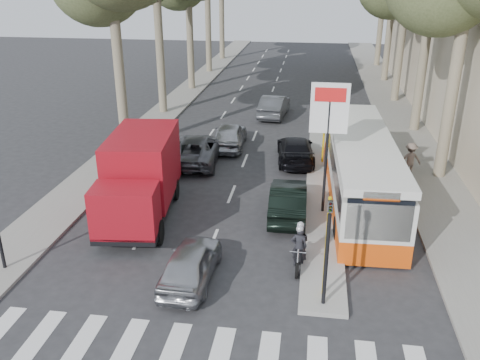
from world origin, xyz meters
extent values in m
plane|color=#28282B|center=(0.00, 0.00, 0.00)|extent=(120.00, 120.00, 0.00)
cube|color=gray|center=(8.60, 25.00, 0.06)|extent=(3.20, 70.00, 0.12)
cube|color=gray|center=(-8.00, 28.00, 0.06)|extent=(2.40, 64.00, 0.12)
cube|color=gray|center=(3.25, 11.00, 0.08)|extent=(1.50, 26.00, 0.16)
cylinder|color=yellow|center=(3.25, -1.00, 1.75)|extent=(0.10, 0.10, 3.50)
cylinder|color=yellow|center=(3.25, 5.00, 1.75)|extent=(0.10, 0.10, 3.50)
cylinder|color=yellow|center=(3.25, 11.00, 1.75)|extent=(0.10, 0.10, 3.50)
cylinder|color=black|center=(3.25, 5.00, 2.60)|extent=(0.12, 0.12, 5.20)
cube|color=white|center=(3.25, 5.00, 4.60)|extent=(1.50, 0.10, 2.00)
cube|color=red|center=(3.25, 4.94, 5.15)|extent=(1.20, 0.02, 0.55)
cylinder|color=black|center=(3.25, -1.50, 1.60)|extent=(0.12, 0.12, 3.20)
imported|color=black|center=(3.25, -1.50, 3.10)|extent=(0.16, 0.41, 1.00)
cylinder|color=#6B604C|center=(-8.00, 12.00, 4.20)|extent=(0.56, 0.56, 8.40)
cylinder|color=#6B604C|center=(-8.10, 20.00, 4.48)|extent=(0.56, 0.56, 8.96)
cylinder|color=#6B604C|center=(-7.90, 28.00, 4.06)|extent=(0.56, 0.56, 8.12)
cylinder|color=#6B604C|center=(-8.00, 36.00, 4.76)|extent=(0.56, 0.56, 9.52)
cylinder|color=#6B604C|center=(-8.10, 44.00, 4.34)|extent=(0.56, 0.56, 8.68)
cylinder|color=#6B604C|center=(9.00, 10.00, 4.20)|extent=(0.56, 0.56, 8.40)
cylinder|color=#6B604C|center=(9.10, 18.00, 4.62)|extent=(0.56, 0.56, 9.24)
cylinder|color=#6B604C|center=(8.90, 26.00, 3.92)|extent=(0.56, 0.56, 7.84)
cylinder|color=#6B604C|center=(9.00, 34.00, 4.48)|extent=(0.56, 0.56, 8.96)
cylinder|color=#6B604C|center=(9.10, 42.00, 4.20)|extent=(0.56, 0.56, 8.40)
imported|color=#9FA1A7|center=(-1.10, -0.65, 0.65)|extent=(1.63, 3.87, 1.31)
imported|color=black|center=(1.80, 4.70, 0.71)|extent=(1.60, 4.32, 1.41)
imported|color=#515359|center=(-3.44, 10.46, 0.73)|extent=(2.71, 5.35, 1.45)
imported|color=black|center=(1.80, 11.26, 0.67)|extent=(2.31, 4.79, 1.35)
imported|color=#989A9F|center=(-2.09, 13.07, 0.74)|extent=(1.93, 4.41, 1.48)
imported|color=#4B4D52|center=(-0.10, 20.19, 0.76)|extent=(1.99, 4.71, 1.51)
imported|color=black|center=(-4.61, 9.78, 0.67)|extent=(2.32, 4.76, 1.33)
cube|color=black|center=(-4.20, 3.56, 0.59)|extent=(3.05, 6.61, 0.27)
cylinder|color=black|center=(-5.02, 1.32, 0.48)|extent=(0.43, 0.99, 0.96)
cylinder|color=black|center=(-2.90, 1.57, 0.48)|extent=(0.43, 0.99, 0.96)
cylinder|color=black|center=(-5.48, 5.34, 0.48)|extent=(0.43, 0.99, 0.96)
cylinder|color=black|center=(-3.36, 5.59, 0.48)|extent=(0.43, 0.99, 0.96)
cube|color=maroon|center=(-3.92, 1.13, 1.54)|extent=(2.50, 1.75, 1.81)
cube|color=black|center=(-3.84, 0.44, 1.76)|extent=(2.13, 0.33, 0.96)
cube|color=maroon|center=(-4.30, 4.41, 2.08)|extent=(2.94, 4.72, 2.66)
cube|color=#E24A0C|center=(4.80, 6.61, 0.55)|extent=(2.87, 11.51, 0.90)
cube|color=silver|center=(4.80, 6.61, 1.74)|extent=(2.87, 11.51, 1.49)
cube|color=black|center=(4.80, 6.61, 2.04)|extent=(2.88, 11.06, 0.85)
cube|color=silver|center=(4.80, 6.61, 2.83)|extent=(2.87, 11.51, 0.30)
cube|color=black|center=(4.99, 0.93, 1.89)|extent=(2.19, 0.13, 1.49)
cube|color=#E24A0C|center=(4.99, 0.93, 2.76)|extent=(1.19, 0.10, 0.32)
cylinder|color=black|center=(3.80, 2.92, 0.45)|extent=(0.31, 0.96, 0.95)
cylinder|color=black|center=(6.05, 2.99, 0.45)|extent=(0.31, 0.96, 0.95)
cylinder|color=black|center=(3.56, 10.00, 0.45)|extent=(0.31, 0.96, 0.95)
cylinder|color=black|center=(5.81, 10.08, 0.45)|extent=(0.31, 0.96, 0.95)
cylinder|color=black|center=(2.38, 0.02, 0.29)|extent=(0.11, 0.57, 0.57)
cylinder|color=black|center=(2.42, 1.36, 0.29)|extent=(0.11, 0.57, 0.57)
cylinder|color=silver|center=(2.38, 0.08, 0.63)|extent=(0.06, 0.36, 0.72)
cube|color=black|center=(2.40, 0.73, 0.40)|extent=(0.22, 0.68, 0.27)
cube|color=black|center=(2.40, 0.55, 0.64)|extent=(0.28, 0.41, 0.20)
cube|color=black|center=(2.41, 1.00, 0.59)|extent=(0.27, 0.59, 0.11)
cylinder|color=silver|center=(2.38, 0.13, 0.91)|extent=(0.55, 0.05, 0.04)
imported|color=black|center=(2.40, 0.73, 0.79)|extent=(0.56, 0.38, 1.50)
imported|color=black|center=(2.41, 1.09, 0.75)|extent=(0.70, 0.40, 1.41)
sphere|color=#B2B2B7|center=(2.40, 0.69, 1.50)|extent=(0.25, 0.25, 0.25)
sphere|color=#B2B2B7|center=(2.41, 1.06, 1.45)|extent=(0.25, 0.25, 0.25)
imported|color=#6B5B50|center=(7.51, 9.84, 0.96)|extent=(1.13, 0.60, 1.67)
camera|label=1|loc=(2.61, -14.65, 9.61)|focal=38.00mm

